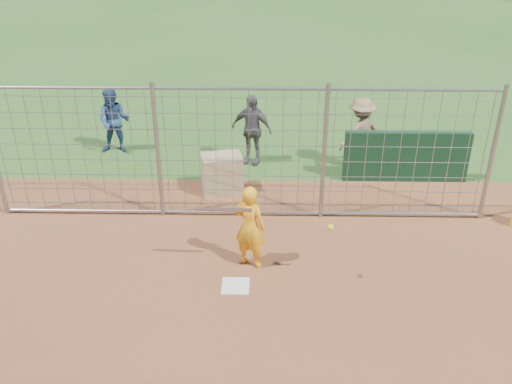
{
  "coord_description": "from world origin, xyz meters",
  "views": [
    {
      "loc": [
        0.46,
        -7.39,
        5.48
      ],
      "look_at": [
        0.3,
        0.8,
        1.15
      ],
      "focal_mm": 40.0,
      "sensor_mm": 36.0,
      "label": 1
    }
  ],
  "objects_px": {
    "bystander_b": "(251,129)",
    "equipment_bin": "(222,174)",
    "batter": "(250,227)",
    "bystander_c": "(361,134)",
    "bystander_a": "(114,121)"
  },
  "relations": [
    {
      "from": "bystander_a",
      "to": "equipment_bin",
      "type": "xyz_separation_m",
      "value": [
        2.64,
        -1.96,
        -0.37
      ]
    },
    {
      "from": "batter",
      "to": "bystander_b",
      "type": "height_order",
      "value": "bystander_b"
    },
    {
      "from": "bystander_b",
      "to": "equipment_bin",
      "type": "xyz_separation_m",
      "value": [
        -0.56,
        -1.44,
        -0.4
      ]
    },
    {
      "from": "bystander_b",
      "to": "batter",
      "type": "bearing_deg",
      "value": -68.41
    },
    {
      "from": "bystander_c",
      "to": "equipment_bin",
      "type": "xyz_separation_m",
      "value": [
        -2.94,
        -1.2,
        -0.41
      ]
    },
    {
      "from": "bystander_a",
      "to": "bystander_b",
      "type": "relative_size",
      "value": 0.96
    },
    {
      "from": "batter",
      "to": "bystander_c",
      "type": "height_order",
      "value": "bystander_c"
    },
    {
      "from": "bystander_b",
      "to": "equipment_bin",
      "type": "bearing_deg",
      "value": -90.94
    },
    {
      "from": "batter",
      "to": "bystander_a",
      "type": "xyz_separation_m",
      "value": [
        -3.28,
        4.55,
        0.05
      ]
    },
    {
      "from": "bystander_b",
      "to": "equipment_bin",
      "type": "height_order",
      "value": "bystander_b"
    },
    {
      "from": "equipment_bin",
      "to": "bystander_a",
      "type": "bearing_deg",
      "value": 131.14
    },
    {
      "from": "bystander_a",
      "to": "equipment_bin",
      "type": "bearing_deg",
      "value": -36.33
    },
    {
      "from": "bystander_c",
      "to": "bystander_b",
      "type": "bearing_deg",
      "value": -37.27
    },
    {
      "from": "bystander_c",
      "to": "bystander_a",
      "type": "bearing_deg",
      "value": -39.48
    },
    {
      "from": "batter",
      "to": "bystander_b",
      "type": "xyz_separation_m",
      "value": [
        -0.08,
        4.02,
        0.08
      ]
    }
  ]
}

